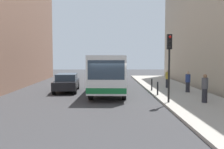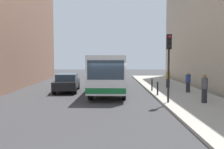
% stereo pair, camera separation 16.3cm
% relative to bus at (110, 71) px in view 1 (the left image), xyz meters
% --- Properties ---
extents(ground_plane, '(80.00, 80.00, 0.00)m').
position_rel_bus_xyz_m(ground_plane, '(-0.02, -4.59, -1.73)').
color(ground_plane, '#38383A').
extents(sidewalk, '(4.40, 40.00, 0.15)m').
position_rel_bus_xyz_m(sidewalk, '(5.38, -4.59, -1.65)').
color(sidewalk, '#ADA89E').
rests_on(sidewalk, ground).
extents(bus, '(3.03, 11.12, 3.00)m').
position_rel_bus_xyz_m(bus, '(0.00, 0.00, 0.00)').
color(bus, white).
rests_on(bus, ground).
extents(car_beside_bus, '(2.02, 4.48, 1.48)m').
position_rel_bus_xyz_m(car_beside_bus, '(-3.59, 0.03, -0.94)').
color(car_beside_bus, black).
rests_on(car_beside_bus, ground).
extents(traffic_light, '(0.28, 0.33, 4.10)m').
position_rel_bus_xyz_m(traffic_light, '(3.53, -5.88, 1.28)').
color(traffic_light, black).
rests_on(traffic_light, sidewalk).
extents(bollard_near, '(0.11, 0.11, 0.95)m').
position_rel_bus_xyz_m(bollard_near, '(3.43, -2.95, -1.10)').
color(bollard_near, black).
rests_on(bollard_near, sidewalk).
extents(bollard_mid, '(0.11, 0.11, 0.95)m').
position_rel_bus_xyz_m(bollard_mid, '(3.43, -0.50, -1.10)').
color(bollard_mid, black).
rests_on(bollard_mid, sidewalk).
extents(pedestrian_near_signal, '(0.38, 0.38, 1.72)m').
position_rel_bus_xyz_m(pedestrian_near_signal, '(5.68, -6.01, -0.71)').
color(pedestrian_near_signal, '#26262D').
rests_on(pedestrian_near_signal, sidewalk).
extents(pedestrian_mid_sidewalk, '(0.38, 0.38, 1.61)m').
position_rel_bus_xyz_m(pedestrian_mid_sidewalk, '(6.05, -1.57, -0.78)').
color(pedestrian_mid_sidewalk, '#26262D').
rests_on(pedestrian_mid_sidewalk, sidewalk).
extents(pedestrian_far_sidewalk, '(0.38, 0.38, 1.58)m').
position_rel_bus_xyz_m(pedestrian_far_sidewalk, '(5.14, 1.27, -0.79)').
color(pedestrian_far_sidewalk, '#26262D').
rests_on(pedestrian_far_sidewalk, sidewalk).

